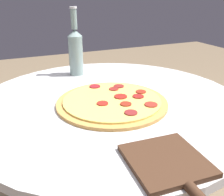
{
  "coord_description": "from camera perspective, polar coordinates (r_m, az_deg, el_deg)",
  "views": [
    {
      "loc": [
        -0.31,
        -0.72,
        1.11
      ],
      "look_at": [
        -0.01,
        -0.04,
        0.79
      ],
      "focal_mm": 40.0,
      "sensor_mm": 36.0,
      "label": 1
    }
  ],
  "objects": [
    {
      "name": "beer_bottle",
      "position": [
        1.08,
        -8.32,
        10.79
      ],
      "size": [
        0.06,
        0.06,
        0.28
      ],
      "color": "gray",
      "rests_on": "table"
    },
    {
      "name": "pizza_paddle",
      "position": [
        0.54,
        13.25,
        -14.8
      ],
      "size": [
        0.17,
        0.27,
        0.02
      ],
      "rotation": [
        0.0,
        0.0,
        -1.64
      ],
      "color": "#422819",
      "rests_on": "table"
    },
    {
      "name": "table",
      "position": [
        0.95,
        -0.54,
        -12.19
      ],
      "size": [
        0.91,
        0.91,
        0.77
      ],
      "color": "silver",
      "rests_on": "ground_plane"
    },
    {
      "name": "pizza",
      "position": [
        0.81,
        0.07,
        -0.78
      ],
      "size": [
        0.36,
        0.36,
        0.02
      ],
      "color": "#C68E47",
      "rests_on": "table"
    }
  ]
}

